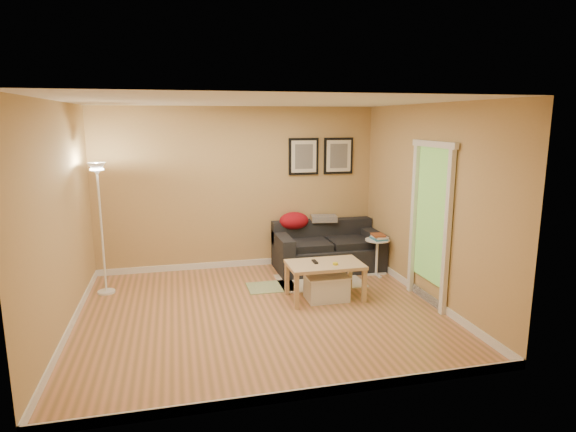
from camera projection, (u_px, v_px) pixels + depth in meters
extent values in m
plane|color=tan|center=(261.00, 312.00, 6.08)|extent=(4.50, 4.50, 0.00)
plane|color=white|center=(259.00, 101.00, 5.57)|extent=(4.50, 4.50, 0.00)
plane|color=tan|center=(238.00, 189.00, 7.73)|extent=(4.50, 0.00, 4.50)
plane|color=tan|center=(303.00, 256.00, 3.91)|extent=(4.50, 0.00, 4.50)
plane|color=tan|center=(60.00, 220.00, 5.31)|extent=(0.00, 4.00, 4.00)
plane|color=tan|center=(428.00, 204.00, 6.33)|extent=(0.00, 4.00, 4.00)
cube|color=white|center=(240.00, 263.00, 7.97)|extent=(4.50, 0.02, 0.10)
cube|color=white|center=(302.00, 394.00, 4.17)|extent=(4.50, 0.02, 0.10)
cube|color=white|center=(71.00, 326.00, 5.56)|extent=(0.02, 4.00, 0.10)
cube|color=white|center=(422.00, 294.00, 6.58)|extent=(0.02, 4.00, 0.10)
cube|color=beige|center=(320.00, 281.00, 7.24)|extent=(1.25, 0.85, 0.01)
cube|color=#668C4C|center=(272.00, 287.00, 6.98)|extent=(0.70, 0.50, 0.01)
cube|color=black|center=(315.00, 262.00, 6.47)|extent=(0.05, 0.16, 0.02)
cylinder|color=yellow|center=(335.00, 264.00, 6.36)|extent=(0.07, 0.07, 0.03)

